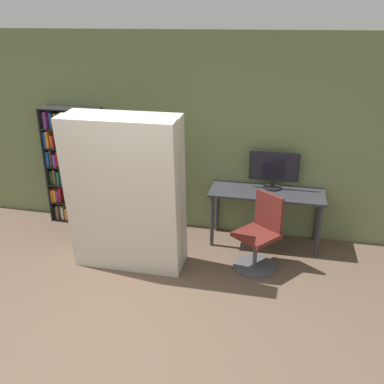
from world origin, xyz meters
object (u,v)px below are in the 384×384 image
mattress_far (130,190)px  office_chair (259,239)px  bookshelf (70,166)px  monitor (274,169)px  mattress_near (123,199)px

mattress_far → office_chair: bearing=5.8°
bookshelf → monitor: bearing=-0.4°
monitor → bookshelf: bearing=179.6°
office_chair → mattress_far: (-1.54, -0.16, 0.57)m
monitor → office_chair: 1.00m
monitor → mattress_far: bearing=-151.0°
mattress_near → mattress_far: (0.00, 0.26, -0.00)m
mattress_far → monitor: bearing=29.0°
monitor → office_chair: bearing=-97.5°
office_chair → bookshelf: bearing=164.6°
monitor → mattress_near: (-1.64, -1.17, -0.08)m
office_chair → mattress_near: 1.69m
mattress_near → office_chair: bearing=15.2°
monitor → mattress_far: mattress_far is taller
office_chair → mattress_near: mattress_near is taller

